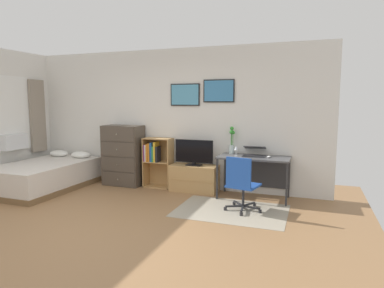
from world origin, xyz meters
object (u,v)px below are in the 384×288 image
(bed, at_px, (44,175))
(television, at_px, (194,153))
(dresser, at_px, (123,155))
(laptop, at_px, (254,152))
(bamboo_vase, at_px, (232,140))
(office_chair, at_px, (241,183))
(computer_mouse, at_px, (269,157))
(desk, at_px, (254,164))
(bookshelf, at_px, (156,158))
(tv_stand, at_px, (194,178))
(wine_glass, at_px, (236,148))

(bed, height_order, television, television)
(dresser, distance_m, laptop, 2.65)
(television, height_order, bamboo_vase, bamboo_vase)
(office_chair, xyz_separation_m, computer_mouse, (0.31, 0.78, 0.30))
(dresser, height_order, television, dresser)
(desk, bearing_deg, bed, -168.64)
(bookshelf, bearing_deg, bamboo_vase, 2.72)
(laptop, bearing_deg, office_chair, -95.76)
(bed, xyz_separation_m, bamboo_vase, (3.50, 0.93, 0.73))
(bed, relative_size, computer_mouse, 19.47)
(bed, xyz_separation_m, office_chair, (3.89, -0.07, 0.20))
(bookshelf, relative_size, bamboo_vase, 1.97)
(laptop, bearing_deg, bed, -171.30)
(tv_stand, relative_size, wine_glass, 4.98)
(tv_stand, bearing_deg, desk, -0.86)
(laptop, relative_size, bamboo_vase, 0.89)
(wine_glass, bearing_deg, computer_mouse, 2.46)
(bookshelf, height_order, office_chair, bookshelf)
(dresser, relative_size, bookshelf, 1.24)
(wine_glass, bearing_deg, office_chair, -71.46)
(television, relative_size, bamboo_vase, 1.48)
(computer_mouse, distance_m, bamboo_vase, 0.77)
(desk, bearing_deg, tv_stand, 179.14)
(bookshelf, bearing_deg, laptop, -0.57)
(laptop, bearing_deg, wine_glass, -155.00)
(office_chair, height_order, laptop, laptop)
(bookshelf, distance_m, computer_mouse, 2.22)
(laptop, height_order, computer_mouse, laptop)
(computer_mouse, relative_size, wine_glass, 0.58)
(television, bearing_deg, office_chair, -38.67)
(bed, xyz_separation_m, computer_mouse, (4.20, 0.71, 0.50))
(television, relative_size, desk, 0.60)
(bookshelf, distance_m, tv_stand, 0.88)
(computer_mouse, bearing_deg, office_chair, -111.72)
(tv_stand, relative_size, bamboo_vase, 1.80)
(bed, distance_m, television, 2.96)
(dresser, bearing_deg, bed, -148.37)
(tv_stand, xyz_separation_m, wine_glass, (0.82, -0.13, 0.62))
(television, height_order, laptop, television)
(television, bearing_deg, bookshelf, 175.03)
(laptop, distance_m, wine_glass, 0.34)
(desk, distance_m, office_chair, 0.88)
(office_chair, bearing_deg, bed, -169.42)
(tv_stand, relative_size, television, 1.21)
(dresser, relative_size, laptop, 2.75)
(dresser, bearing_deg, wine_glass, -2.75)
(bamboo_vase, bearing_deg, desk, -17.11)
(bed, bearing_deg, dresser, 31.43)
(bed, height_order, tv_stand, bed)
(tv_stand, distance_m, laptop, 1.25)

